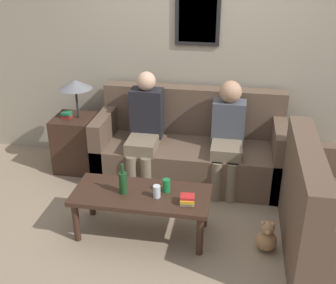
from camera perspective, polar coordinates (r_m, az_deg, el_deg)
name	(u,v)px	position (r m, az deg, el deg)	size (l,w,h in m)	color
ground_plane	(183,199)	(4.41, 2.09, -7.75)	(16.00, 16.00, 0.00)	gray
wall_back	(197,54)	(4.75, 3.94, 11.86)	(9.00, 0.08, 2.60)	#9E937F
couch_main	(190,149)	(4.68, 3.01, -0.98)	(2.02, 0.83, 0.97)	brown
couch_side	(332,220)	(3.78, 21.27, -9.85)	(0.83, 1.39, 0.97)	brown
coffee_table	(141,199)	(3.75, -3.63, -7.66)	(1.21, 0.52, 0.42)	#382319
side_table_with_lamp	(76,138)	(4.94, -12.33, 0.57)	(0.46, 0.45, 1.08)	#382319
wine_bottle	(123,182)	(3.68, -6.11, -5.43)	(0.07, 0.07, 0.28)	#19421E
drinking_glass	(157,191)	(3.63, -1.54, -6.72)	(0.06, 0.06, 0.11)	silver
book_stack	(187,199)	(3.56, 2.63, -7.77)	(0.13, 0.12, 0.08)	beige
soda_can	(166,186)	(3.70, -0.22, -5.92)	(0.07, 0.07, 0.12)	#197A38
person_left	(145,125)	(4.49, -3.16, 2.25)	(0.34, 0.61, 1.21)	#756651
person_right	(228,132)	(4.40, 8.09, 1.38)	(0.34, 0.59, 1.15)	#756651
teddy_bear	(266,238)	(3.79, 13.20, -12.49)	(0.18, 0.18, 0.29)	#A87A51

